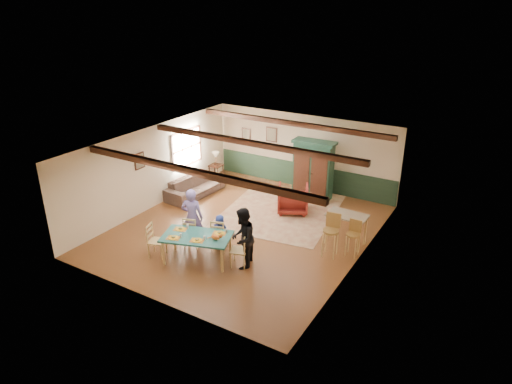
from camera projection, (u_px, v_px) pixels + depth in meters
The scene contains 35 objects.
floor at pixel (244, 230), 13.73m from camera, with size 8.00×8.00×0.00m, color brown.
wall_back at pixel (303, 152), 16.36m from camera, with size 7.00×0.02×2.70m, color beige.
wall_left at pixel (153, 167), 14.85m from camera, with size 0.02×8.00×2.70m, color beige.
wall_right at pixel (361, 215), 11.55m from camera, with size 0.02×8.00×2.70m, color beige.
ceiling at pixel (244, 144), 12.67m from camera, with size 7.00×8.00×0.02m, color white.
wainscot_back at pixel (302, 175), 16.70m from camera, with size 6.95×0.03×0.90m, color #1D3624.
ceiling_beam_front at pixel (192, 171), 10.89m from camera, with size 6.95×0.16×0.16m, color black.
ceiling_beam_mid at pixel (251, 143), 13.02m from camera, with size 6.95×0.16×0.16m, color black.
ceiling_beam_back at pixel (292, 123), 15.08m from camera, with size 6.95×0.16×0.16m, color black.
window_left at pixel (187, 148), 16.10m from camera, with size 0.06×1.60×1.30m, color white, non-canonical shape.
picture_left_wall at pixel (140, 161), 14.20m from camera, with size 0.04×0.42×0.52m, color gray, non-canonical shape.
picture_back_a at pixel (271, 135), 16.77m from camera, with size 0.45×0.04×0.55m, color gray, non-canonical shape.
picture_back_b at pixel (246, 134), 17.35m from camera, with size 0.38×0.04×0.48m, color gray, non-canonical shape.
dining_table at pixel (197, 248), 11.98m from camera, with size 1.77×0.99×0.74m, color #1D5E5A, non-canonical shape.
dining_chair_far_left at pixel (192, 231), 12.65m from camera, with size 0.41×0.43×0.94m, color tan, non-canonical shape.
dining_chair_far_right at pixel (219, 234), 12.50m from camera, with size 0.41×0.43×0.94m, color tan, non-canonical shape.
dining_chair_end_left at pixel (157, 240), 12.16m from camera, with size 0.41×0.43×0.94m, color tan, non-canonical shape.
dining_chair_end_right at pixel (239, 250), 11.72m from camera, with size 0.41×0.43×0.94m, color tan, non-canonical shape.
person_man at pixel (192, 217), 12.58m from camera, with size 0.62×0.41×1.70m, color #7563AA.
person_woman at pixel (243, 238), 11.56m from camera, with size 0.79×0.62×1.63m, color black.
person_child at pixel (220, 232), 12.56m from camera, with size 0.48×0.31×0.99m, color navy.
cat at pixel (215, 237), 11.60m from camera, with size 0.35×0.14×0.18m, color orange, non-canonical shape.
place_setting_near_left at pixel (173, 236), 11.70m from camera, with size 0.39×0.30×0.11m, color yellow, non-canonical shape.
place_setting_near_center at pixel (197, 239), 11.57m from camera, with size 0.39×0.30×0.11m, color yellow, non-canonical shape.
place_setting_far_left at pixel (180, 228), 12.14m from camera, with size 0.39×0.30×0.11m, color yellow, non-canonical shape.
place_setting_far_right at pixel (219, 232), 11.93m from camera, with size 0.39×0.30×0.11m, color yellow, non-canonical shape.
area_rug at pixel (281, 211), 14.94m from camera, with size 3.40×4.04×0.01m, color beige.
armoire at pixel (313, 170), 15.55m from camera, with size 1.46×0.58×2.06m, color #143327.
armchair at pixel (293, 199), 14.73m from camera, with size 0.96×0.98×0.90m, color #541110.
sofa at pixel (195, 186), 16.02m from camera, with size 2.28×0.89×0.67m, color #423029.
end_table at pixel (216, 172), 17.50m from camera, with size 0.46×0.46×0.56m, color black, non-canonical shape.
table_lamp at pixel (216, 158), 17.29m from camera, with size 0.29×0.29×0.52m, color beige, non-canonical shape.
counter_table at pixel (346, 229), 12.76m from camera, with size 1.10×0.64×0.92m, color tan, non-canonical shape.
bar_stool_left at pixel (331, 236), 12.13m from camera, with size 0.42×0.47×1.20m, color olive, non-canonical shape.
bar_stool_right at pixel (353, 239), 12.17m from camera, with size 0.36×0.39×1.01m, color olive, non-canonical shape.
Camera 1 is at (6.54, -10.29, 6.42)m, focal length 32.00 mm.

